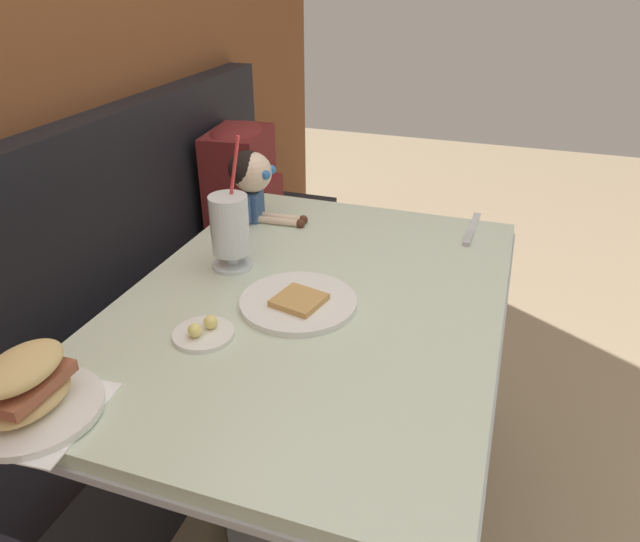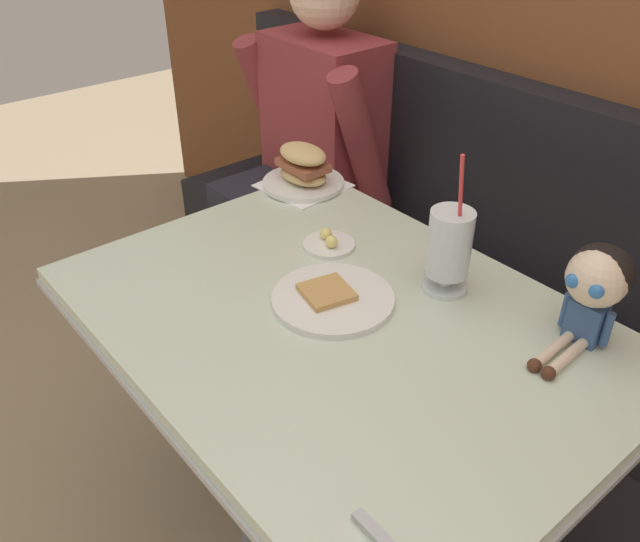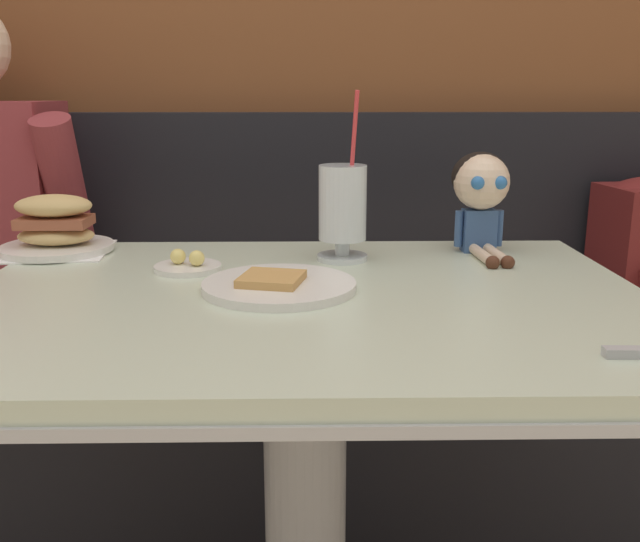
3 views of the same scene
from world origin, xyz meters
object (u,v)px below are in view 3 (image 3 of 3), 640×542
toast_plate (278,285)px  milkshake_glass (343,207)px  sandwich_plate (56,229)px  butter_saucer (188,265)px  seated_doll (481,187)px

toast_plate → milkshake_glass: (0.11, 0.21, 0.09)m
milkshake_glass → sandwich_plate: bearing=172.4°
milkshake_glass → sandwich_plate: milkshake_glass is taller
butter_saucer → sandwich_plate: bearing=151.9°
sandwich_plate → seated_doll: seated_doll is taller
sandwich_plate → seated_doll: size_ratio=1.00×
sandwich_plate → butter_saucer: size_ratio=1.83×
butter_saucer → seated_doll: bearing=14.7°
butter_saucer → seated_doll: size_ratio=0.54×
milkshake_glass → butter_saucer: size_ratio=2.62×
butter_saucer → seated_doll: 0.59m
milkshake_glass → toast_plate: bearing=-118.4°
toast_plate → butter_saucer: bearing=141.3°
toast_plate → sandwich_plate: (-0.45, 0.29, 0.04)m
butter_saucer → seated_doll: seated_doll is taller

